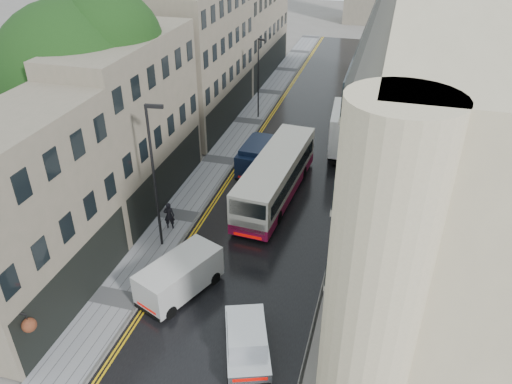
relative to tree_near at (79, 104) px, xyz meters
The scene contains 15 objects.
road 16.14m from the tree_near, 30.96° to the left, with size 9.00×85.00×0.02m, color black.
left_sidewalk 12.16m from the tree_near, 48.44° to the left, with size 2.70×85.00×0.12m, color gray.
right_sidewalk 20.59m from the tree_near, 22.73° to the left, with size 1.80×85.00×0.12m, color slate.
old_shop_row 10.50m from the tree_near, 73.04° to the left, with size 4.50×56.00×12.00m, color gray, non-canonical shape.
modern_block 23.58m from the tree_near, 14.74° to the left, with size 8.00×40.00×14.00m, color beige, non-canonical shape.
tree_near is the anchor object (origin of this frame).
tree_far 13.02m from the tree_near, 88.68° to the left, with size 9.24×9.24×12.46m, color black, non-canonical shape.
cream_bus 12.13m from the tree_near, ahead, with size 2.60×11.43×3.12m, color silver, non-canonical shape.
white_lorry 18.92m from the tree_near, 34.23° to the left, with size 2.24×7.46×3.91m, color white, non-canonical shape.
silver_hatchback 19.67m from the tree_near, 41.45° to the right, with size 1.89×4.32×1.62m, color silver, non-canonical shape.
white_van 13.39m from the tree_near, 47.09° to the right, with size 2.04×4.75×2.15m, color beige, non-canonical shape.
navy_van 11.83m from the tree_near, 30.38° to the left, with size 1.95×4.87×2.48m, color black, non-canonical shape.
pedestrian 9.25m from the tree_near, 19.28° to the right, with size 0.68×0.44×1.86m, color black.
lamp_post_near 8.37m from the tree_near, 30.39° to the right, with size 1.01×0.22×8.98m, color black, non-canonical shape.
lamp_post_far 18.74m from the tree_near, 66.87° to the left, with size 0.83×0.19×7.40m, color black, non-canonical shape.
Camera 1 is at (6.56, -6.16, 18.54)m, focal length 35.00 mm.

